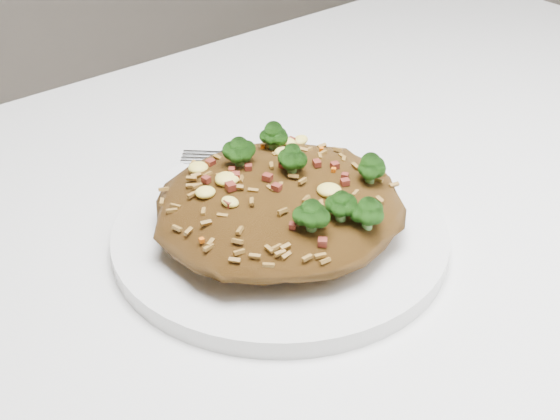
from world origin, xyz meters
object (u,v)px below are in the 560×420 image
at_px(plate, 280,235).
at_px(fried_rice, 281,197).
at_px(dining_table, 334,351).
at_px(fork, 287,160).

bearing_deg(plate, fried_rice, -45.48).
bearing_deg(fried_rice, plate, 134.52).
xyz_separation_m(dining_table, fork, (0.05, 0.11, 0.11)).
bearing_deg(fried_rice, dining_table, -65.57).
height_order(plate, fork, fork).
bearing_deg(fried_rice, fork, 47.64).
height_order(dining_table, fork, fork).
bearing_deg(plate, fork, 47.05).
bearing_deg(dining_table, fork, 68.00).
relative_size(plate, fork, 1.92).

